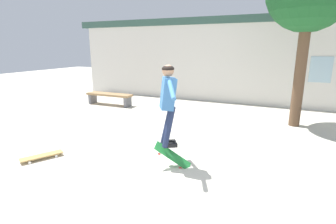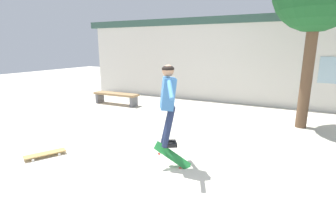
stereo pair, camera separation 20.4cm
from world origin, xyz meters
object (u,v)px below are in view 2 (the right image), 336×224
park_bench (116,96)px  skater (168,98)px  skateboard_resting (45,154)px  skateboard_flipping (173,156)px

park_bench → skater: bearing=-43.5°
skater → skateboard_resting: bearing=163.7°
skateboard_flipping → park_bench: bearing=111.0°
park_bench → skateboard_resting: 5.16m
park_bench → skateboard_resting: bearing=-69.6°
skateboard_flipping → skateboard_resting: bearing=169.4°
park_bench → skateboard_flipping: (4.48, -4.04, -0.11)m
skateboard_resting → park_bench: bearing=48.7°
park_bench → skater: size_ratio=1.26×
park_bench → skater: 6.04m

